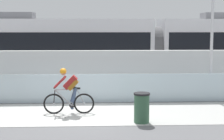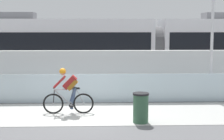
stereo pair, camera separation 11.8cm
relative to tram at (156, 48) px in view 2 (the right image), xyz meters
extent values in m
plane|color=slate|center=(-3.68, -6.85, -1.89)|extent=(200.00, 200.00, 0.00)
cube|color=beige|center=(-3.68, -6.85, -1.89)|extent=(32.00, 3.20, 0.01)
cube|color=silver|center=(-3.68, -5.00, -1.32)|extent=(32.00, 0.05, 1.15)
cube|color=silver|center=(-3.68, -3.20, -0.90)|extent=(32.00, 0.36, 1.98)
cube|color=#595654|center=(-3.68, -0.72, -1.89)|extent=(32.00, 0.08, 0.01)
cube|color=#595654|center=(-3.68, 0.72, -1.89)|extent=(32.00, 0.08, 0.01)
cube|color=silver|center=(-5.74, 0.00, 0.01)|extent=(11.00, 2.50, 3.10)
cube|color=black|center=(-5.74, 0.00, 0.36)|extent=(10.56, 2.54, 1.04)
cube|color=red|center=(-5.74, 0.00, -1.36)|extent=(10.78, 2.53, 0.28)
cube|color=slate|center=(-7.72, 0.00, 1.74)|extent=(2.40, 1.10, 0.36)
cube|color=#232326|center=(-2.22, 0.00, -1.53)|extent=(1.40, 1.88, 0.20)
cylinder|color=black|center=(-2.22, -0.72, -1.59)|extent=(0.60, 0.10, 0.60)
cylinder|color=black|center=(-2.22, 0.72, -1.59)|extent=(0.60, 0.10, 0.60)
cube|color=#232326|center=(2.24, 0.00, -1.53)|extent=(1.40, 1.88, 0.20)
cylinder|color=black|center=(2.24, -0.72, -1.59)|extent=(0.60, 0.10, 0.60)
cylinder|color=black|center=(2.24, 0.72, -1.59)|extent=(0.60, 0.10, 0.60)
cylinder|color=#59595B|center=(0.01, 0.00, 0.01)|extent=(0.60, 2.30, 2.30)
torus|color=black|center=(-4.69, -6.85, -1.53)|extent=(0.72, 0.06, 0.72)
cylinder|color=#99999E|center=(-4.69, -6.85, -1.53)|extent=(0.07, 0.10, 0.07)
torus|color=black|center=(-3.64, -6.85, -1.53)|extent=(0.72, 0.06, 0.72)
cylinder|color=#99999E|center=(-3.64, -6.85, -1.53)|extent=(0.07, 0.10, 0.07)
cylinder|color=#99999E|center=(-4.35, -6.85, -1.32)|extent=(0.60, 0.04, 0.58)
cylinder|color=#99999E|center=(-3.98, -6.85, -1.30)|extent=(0.22, 0.04, 0.59)
cylinder|color=#99999E|center=(-4.26, -6.85, -1.03)|extent=(0.76, 0.04, 0.07)
cylinder|color=#99999E|center=(-3.85, -6.85, -1.56)|extent=(0.43, 0.03, 0.09)
cylinder|color=#99999E|center=(-3.76, -6.85, -1.27)|extent=(0.27, 0.02, 0.53)
cylinder|color=black|center=(-4.67, -6.85, -1.29)|extent=(0.08, 0.03, 0.49)
cube|color=black|center=(-3.89, -6.85, -0.99)|extent=(0.24, 0.10, 0.05)
cylinder|color=black|center=(-4.64, -6.85, -0.94)|extent=(0.03, 0.58, 0.03)
cylinder|color=#262628|center=(-4.07, -6.85, -1.59)|extent=(0.18, 0.02, 0.18)
cube|color=maroon|center=(-4.11, -6.85, -0.78)|extent=(0.50, 0.28, 0.51)
cube|color=#8C5919|center=(-4.01, -6.85, -0.87)|extent=(0.38, 0.30, 0.38)
sphere|color=tan|center=(-4.35, -6.85, -0.43)|extent=(0.20, 0.20, 0.20)
sphere|color=orange|center=(-4.35, -6.85, -0.40)|extent=(0.23, 0.23, 0.23)
cylinder|color=maroon|center=(-4.46, -6.85, -0.77)|extent=(0.44, 0.41, 0.41)
cylinder|color=maroon|center=(-4.46, -6.85, -0.77)|extent=(0.44, 0.41, 0.41)
cylinder|color=#384766|center=(-4.00, -6.85, -1.35)|extent=(0.29, 0.33, 0.80)
cylinder|color=#384766|center=(-4.00, -6.85, -1.21)|extent=(0.29, 0.33, 0.54)
cylinder|color=gray|center=(1.53, -4.70, -1.79)|extent=(0.24, 0.24, 0.20)
cylinder|color=silver|center=(1.53, -4.70, 0.31)|extent=(0.12, 0.12, 4.20)
cylinder|color=#33593F|center=(-1.78, -8.10, -1.44)|extent=(0.48, 0.48, 0.90)
cylinder|color=black|center=(-1.78, -8.10, -0.96)|extent=(0.51, 0.51, 0.06)
camera|label=1|loc=(-3.18, -18.62, 1.07)|focal=55.06mm
camera|label=2|loc=(-3.06, -18.62, 1.07)|focal=55.06mm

